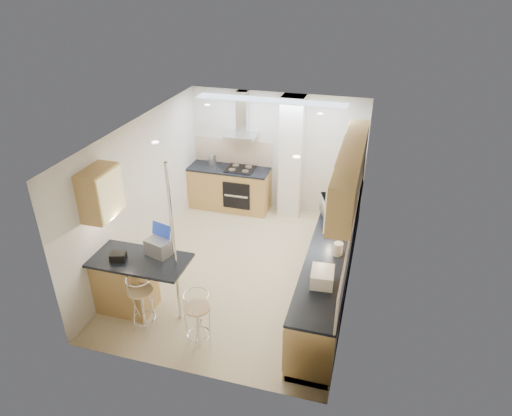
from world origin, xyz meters
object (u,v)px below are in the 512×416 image
(microwave, at_px, (335,208))
(bread_bin, at_px, (322,277))
(bar_stool_end, at_px, (198,321))
(bar_stool_near, at_px, (142,304))
(laptop, at_px, (159,247))

(microwave, distance_m, bread_bin, 1.86)
(bar_stool_end, bearing_deg, microwave, -0.89)
(microwave, relative_size, bar_stool_end, 0.67)
(bar_stool_near, distance_m, bar_stool_end, 0.88)
(bar_stool_near, distance_m, bread_bin, 2.55)
(bread_bin, bearing_deg, microwave, 87.79)
(laptop, distance_m, bar_stool_near, 0.84)
(bar_stool_near, height_order, bread_bin, bread_bin)
(microwave, height_order, bar_stool_end, microwave)
(microwave, bearing_deg, bread_bin, 163.40)
(microwave, relative_size, laptop, 1.71)
(bread_bin, bearing_deg, laptop, 175.32)
(bar_stool_end, xyz_separation_m, bread_bin, (1.54, 0.65, 0.57))
(bread_bin, bearing_deg, bar_stool_near, -171.24)
(laptop, distance_m, bar_stool_end, 1.23)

